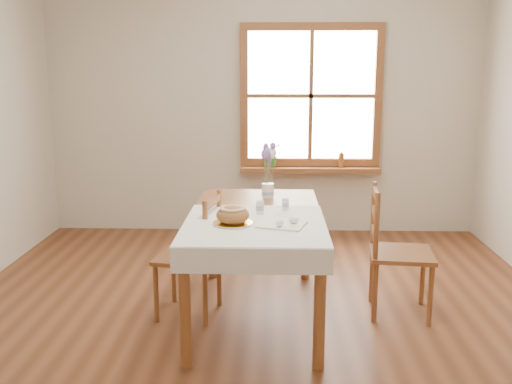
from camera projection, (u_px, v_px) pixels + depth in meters
ground at (255, 333)px, 3.80m from camera, size 5.00×5.00×0.00m
room_walls at (254, 72)px, 3.44m from camera, size 4.60×5.10×2.65m
window at (311, 96)px, 5.89m from camera, size 1.46×0.08×1.46m
window_sill at (310, 169)px, 5.98m from camera, size 1.46×0.20×0.05m
dining_table at (256, 225)px, 3.95m from camera, size 0.90×1.60×0.75m
table_linen at (255, 224)px, 3.64m from camera, size 0.91×0.99×0.01m
chair_left at (188, 255)px, 4.02m from camera, size 0.50×0.48×0.88m
chair_right at (402, 252)px, 4.02m from camera, size 0.50×0.48×0.92m
bread_plate at (233, 223)px, 3.62m from camera, size 0.27×0.27×0.01m
bread_loaf at (233, 213)px, 3.60m from camera, size 0.21×0.21×0.12m
egg_napkin at (282, 224)px, 3.59m from camera, size 0.34×0.31×0.01m
eggs at (282, 220)px, 3.58m from camera, size 0.27×0.25×0.05m
salt_shaker at (260, 207)px, 3.86m from camera, size 0.05×0.05×0.10m
pepper_shaker at (285, 204)px, 3.97m from camera, size 0.05×0.05×0.09m
flower_vase at (268, 191)px, 4.39m from camera, size 0.11×0.11×0.10m
lavender_bouquet at (268, 165)px, 4.34m from camera, size 0.17×0.17×0.31m
potted_plant at (271, 158)px, 5.97m from camera, size 0.24×0.26×0.20m
amber_bottle at (341, 160)px, 5.95m from camera, size 0.07×0.07×0.16m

